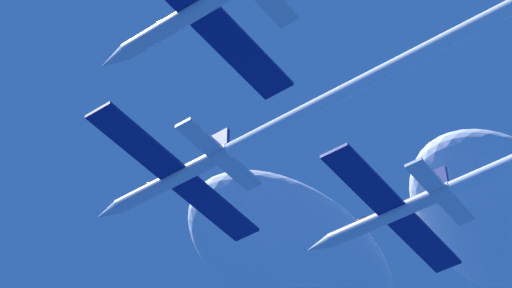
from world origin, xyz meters
TOP-DOWN VIEW (x-y plane):
  - jet_lead at (-0.27, -10.62)m, footprint 17.71×43.39m
  - jet_right_wing at (12.65, -21.94)m, footprint 17.71×43.28m
  - cloud_wispy at (37.50, 13.67)m, footprint 33.98×18.69m
  - cloud_puffy at (55.79, -6.83)m, footprint 36.02×19.81m

SIDE VIEW (x-z plane):
  - jet_right_wing at x=12.65m, z-range -1.56..1.37m
  - jet_lead at x=-0.27m, z-range -1.08..1.85m
  - cloud_wispy at x=37.50m, z-range 15.59..27.48m
  - cloud_puffy at x=55.79m, z-range 23.25..35.85m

